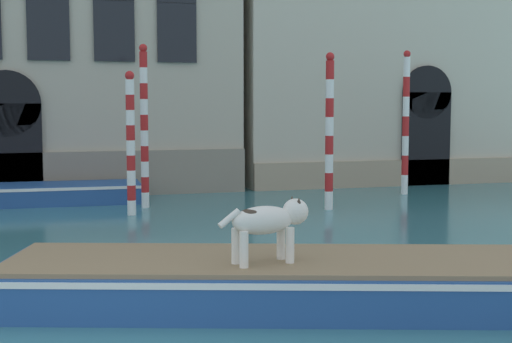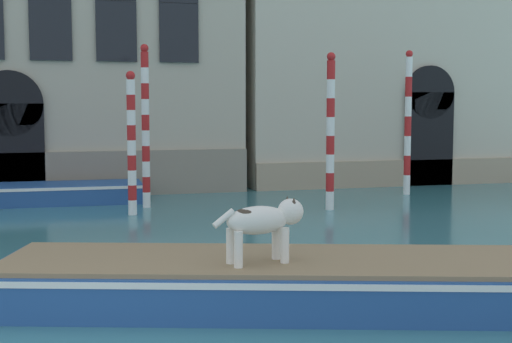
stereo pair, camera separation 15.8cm
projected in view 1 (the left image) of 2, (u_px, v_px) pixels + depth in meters
boat_foreground at (290, 280)px, 9.50m from camera, size 8.04×4.36×0.63m
dog_on_deck at (269, 221)px, 9.15m from camera, size 1.25×0.49×0.84m
boat_moored_near_palazzo at (32, 194)px, 19.10m from camera, size 5.81×1.80×0.53m
mooring_pole_0 at (131, 143)px, 17.08m from camera, size 0.22×0.22×3.46m
mooring_pole_1 at (144, 126)px, 18.29m from camera, size 0.21×0.21×4.20m
mooring_pole_3 at (406, 122)px, 21.05m from camera, size 0.21×0.21×4.25m
mooring_pole_5 at (329, 131)px, 17.96m from camera, size 0.22×0.22×3.97m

